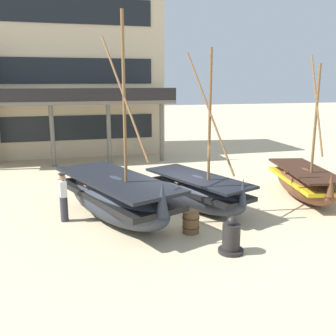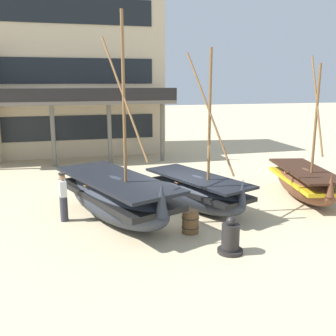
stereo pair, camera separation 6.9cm
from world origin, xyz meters
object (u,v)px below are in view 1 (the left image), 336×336
object	(u,v)px
fishing_boat_near_left	(304,182)
capstan_winch	(231,238)
fishing_boat_centre_large	(116,197)
wooden_barrel	(191,222)
harbor_building_main	(75,72)
fishing_boat_far_right	(198,191)
fisherman_by_hull	(63,198)

from	to	relation	value
fishing_boat_near_left	capstan_winch	distance (m)	6.33
fishing_boat_near_left	fishing_boat_centre_large	xyz separation A→B (m)	(-7.68, -0.52, 0.15)
wooden_barrel	harbor_building_main	xyz separation A→B (m)	(-2.78, 15.97, 4.87)
fishing_boat_near_left	harbor_building_main	xyz separation A→B (m)	(-8.36, 13.71, 4.54)
fishing_boat_far_right	fisherman_by_hull	size ratio (longest dim) A/B	3.42
capstan_winch	fisherman_by_hull	bearing A→B (deg)	139.85
fishing_boat_far_right	capstan_winch	xyz separation A→B (m)	(-0.34, -3.76, -0.28)
fishing_boat_far_right	capstan_winch	size ratio (longest dim) A/B	5.46
fishing_boat_near_left	fishing_boat_centre_large	bearing A→B (deg)	-176.09
fishing_boat_near_left	fisherman_by_hull	world-z (taller)	fishing_boat_near_left
fisherman_by_hull	capstan_winch	bearing A→B (deg)	-40.15
fishing_boat_near_left	fishing_boat_far_right	distance (m)	4.63
fishing_boat_near_left	fishing_boat_far_right	bearing A→B (deg)	-177.90
wooden_barrel	harbor_building_main	distance (m)	16.92
fishing_boat_centre_large	fisherman_by_hull	xyz separation A→B (m)	(-1.74, 0.36, 0.00)
capstan_winch	fishing_boat_near_left	bearing A→B (deg)	38.33
fishing_boat_far_right	wooden_barrel	size ratio (longest dim) A/B	8.23
fishing_boat_centre_large	capstan_winch	size ratio (longest dim) A/B	6.39
fisherman_by_hull	harbor_building_main	size ratio (longest dim) A/B	0.15
capstan_winch	harbor_building_main	distance (m)	18.59
fishing_boat_far_right	harbor_building_main	size ratio (longest dim) A/B	0.51
fishing_boat_near_left	capstan_winch	size ratio (longest dim) A/B	5.33
fishing_boat_centre_large	fisherman_by_hull	world-z (taller)	fishing_boat_centre_large
fishing_boat_far_right	wooden_barrel	bearing A→B (deg)	-114.63
fishing_boat_near_left	wooden_barrel	xyz separation A→B (m)	(-5.59, -2.26, -0.33)
fishing_boat_centre_large	harbor_building_main	distance (m)	14.91
fishing_boat_far_right	fisherman_by_hull	distance (m)	4.80
fishing_boat_centre_large	capstan_winch	world-z (taller)	fishing_boat_centre_large
wooden_barrel	harbor_building_main	world-z (taller)	harbor_building_main
fisherman_by_hull	wooden_barrel	bearing A→B (deg)	-28.63
harbor_building_main	wooden_barrel	bearing A→B (deg)	-80.13
fisherman_by_hull	wooden_barrel	distance (m)	4.40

